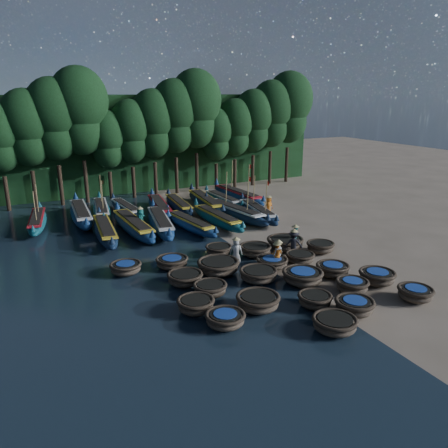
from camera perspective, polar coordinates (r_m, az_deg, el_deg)
name	(u,v)px	position (r m, az deg, el deg)	size (l,w,h in m)	color
ground	(252,258)	(28.19, 3.68, -4.46)	(120.00, 120.00, 0.00)	gray
foliage_wall	(143,143)	(48.32, -10.51, 10.34)	(40.00, 3.00, 10.00)	black
coracle_2	(335,324)	(20.42, 14.25, -12.50)	(2.04, 2.04, 0.68)	brown
coracle_3	(355,306)	(22.09, 16.68, -10.20)	(1.96, 1.96, 0.75)	brown
coracle_4	(415,293)	(24.51, 23.71, -8.26)	(1.83, 1.83, 0.71)	brown
coracle_5	(225,319)	(20.20, 0.17, -12.28)	(1.87, 1.87, 0.66)	brown
coracle_6	(258,301)	(21.65, 4.47, -10.04)	(2.68, 2.68, 0.78)	brown
coracle_7	(315,300)	(22.31, 11.78, -9.65)	(2.05, 2.05, 0.69)	brown
coracle_8	(352,285)	(24.32, 16.40, -7.67)	(1.92, 1.92, 0.71)	brown
coracle_9	(377,277)	(25.72, 19.37, -6.50)	(2.22, 2.22, 0.77)	brown
coracle_10	(196,305)	(21.40, -3.71, -10.46)	(2.09, 2.09, 0.72)	brown
coracle_11	(210,289)	(22.99, -1.83, -8.45)	(1.81, 1.81, 0.70)	brown
coracle_12	(259,274)	(24.74, 4.53, -6.58)	(2.58, 2.58, 0.71)	brown
coracle_13	(303,276)	(24.72, 10.23, -6.72)	(2.40, 2.40, 0.78)	brown
coracle_14	(333,269)	(26.12, 14.00, -5.73)	(1.99, 1.99, 0.72)	brown
coracle_15	(185,278)	(24.33, -5.11, -7.02)	(2.10, 2.10, 0.70)	brown
coracle_16	(218,266)	(25.60, -0.75, -5.53)	(2.69, 2.69, 0.83)	brown
coracle_17	(272,262)	(26.63, 6.30, -4.98)	(2.12, 2.12, 0.64)	brown
coracle_18	(300,257)	(27.61, 9.90, -4.31)	(2.22, 2.22, 0.66)	brown
coracle_19	(321,247)	(29.62, 12.49, -2.91)	(2.24, 2.24, 0.72)	brown
coracle_20	(126,268)	(26.24, -12.71, -5.59)	(1.87, 1.87, 0.68)	brown
coracle_21	(172,262)	(26.68, -6.81, -4.93)	(2.12, 2.12, 0.66)	brown
coracle_22	(219,250)	(28.51, -0.70, -3.37)	(1.76, 1.76, 0.65)	brown
coracle_23	(255,250)	(28.44, 4.11, -3.37)	(2.12, 2.12, 0.73)	brown
coracle_24	(285,243)	(29.77, 7.99, -2.46)	(3.04, 3.04, 0.82)	brown
long_boat_2	(105,231)	(32.89, -15.24, -0.86)	(2.19, 8.28, 1.46)	#0E1C34
long_boat_3	(133,225)	(33.57, -11.77, -0.19)	(1.93, 8.94, 1.58)	navy
long_boat_4	(160,223)	(33.99, -8.30, 0.19)	(2.98, 8.69, 1.55)	navy
long_boat_5	(190,224)	(33.68, -4.48, 0.03)	(2.37, 7.58, 1.35)	navy
long_boat_6	(217,218)	(34.98, -0.89, 0.77)	(1.86, 8.11, 1.43)	navy
long_boat_7	(234,212)	(36.55, 1.35, 1.58)	(2.93, 8.89, 3.82)	#0E1C34
long_boat_8	(258,212)	(36.98, 4.42, 1.61)	(2.57, 7.98, 3.43)	#0E1C34
long_boat_9	(37,221)	(37.29, -23.22, 0.35)	(2.32, 7.55, 3.24)	navy
long_boat_10	(81,214)	(37.85, -18.18, 1.26)	(2.09, 9.06, 1.60)	navy
long_boat_11	(102,210)	(38.94, -15.70, 1.79)	(2.53, 7.89, 3.39)	navy
long_boat_12	(126,209)	(39.02, -12.65, 1.97)	(1.96, 7.28, 1.29)	#0E1C34
long_boat_13	(160,207)	(38.67, -8.42, 2.20)	(2.68, 8.46, 1.50)	navy
long_boat_14	(179,205)	(39.54, -5.93, 2.52)	(1.96, 7.63, 1.35)	#0E1C34
long_boat_15	(206,202)	(39.87, -2.40, 2.87)	(2.40, 9.13, 1.61)	#0E1C34
long_boat_16	(223,199)	(41.36, -0.12, 3.23)	(1.57, 7.40, 1.30)	navy
long_boat_17	(238,195)	(42.62, 1.84, 3.78)	(2.16, 8.98, 3.82)	navy
fisherman_0	(236,250)	(27.06, 1.59, -3.38)	(0.93, 0.86, 1.80)	beige
fisherman_1	(295,236)	(29.87, 9.25, -1.54)	(0.69, 0.69, 1.82)	#196A63
fisherman_2	(277,254)	(26.74, 6.89, -3.89)	(0.92, 0.90, 1.70)	#CC6A1B
fisherman_3	(294,243)	(28.40, 9.08, -2.48)	(1.32, 1.20, 1.98)	black
fisherman_4	(278,253)	(26.76, 7.08, -3.74)	(1.01, 0.76, 1.80)	beige
fisherman_5	(141,219)	(33.96, -10.85, 0.66)	(1.16, 1.76, 2.01)	#196A63
fisherman_6	(269,205)	(37.84, 5.86, 2.46)	(0.87, 0.63, 1.85)	#CC6A1B
tree_2	(27,127)	(42.80, -24.39, 11.49)	(4.51, 4.51, 10.63)	black
tree_3	(54,118)	(42.92, -21.37, 12.74)	(4.92, 4.92, 11.60)	black
tree_4	(79,110)	(43.18, -18.36, 13.95)	(5.34, 5.34, 12.58)	black
tree_5	(107,139)	(43.76, -15.01, 10.69)	(3.68, 3.68, 8.68)	black
tree_6	(131,131)	(44.22, -12.11, 11.82)	(4.09, 4.09, 9.65)	black
tree_7	(153,123)	(44.81, -9.25, 12.90)	(4.51, 4.51, 10.63)	black
tree_8	(175,115)	(45.51, -6.45, 13.92)	(4.92, 4.92, 11.60)	black
tree_9	(196,108)	(46.33, -3.72, 14.87)	(5.34, 5.34, 12.58)	black
tree_10	(216,134)	(47.43, -1.04, 11.68)	(3.68, 3.68, 8.68)	black
tree_11	(235,127)	(48.41, 1.47, 12.58)	(4.09, 4.09, 9.65)	black
tree_12	(254,120)	(49.48, 3.90, 13.42)	(4.51, 4.51, 10.63)	black
tree_13	(272,113)	(50.64, 6.23, 14.21)	(4.92, 4.92, 11.60)	black
tree_14	(289,107)	(51.89, 8.47, 14.93)	(5.34, 5.34, 12.58)	black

